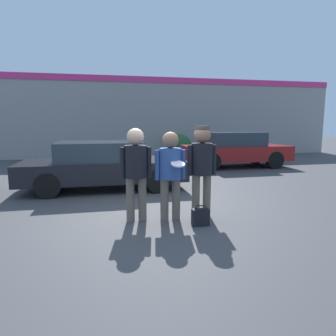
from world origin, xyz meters
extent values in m
plane|color=#3F3F42|center=(0.00, 0.00, 0.00)|extent=(56.00, 56.00, 0.00)
cube|color=gray|center=(0.00, 10.23, 2.07)|extent=(24.00, 0.18, 4.14)
cube|color=#E0337A|center=(0.00, 10.12, 3.99)|extent=(24.00, 0.04, 0.30)
cylinder|color=#665B4C|center=(-0.54, -0.31, 0.41)|extent=(0.15, 0.15, 0.81)
cylinder|color=#665B4C|center=(-0.32, -0.31, 0.41)|extent=(0.15, 0.15, 0.81)
cylinder|color=black|center=(-0.43, -0.31, 1.10)|extent=(0.40, 0.40, 0.58)
cylinder|color=black|center=(-0.66, -0.31, 1.08)|extent=(0.09, 0.09, 0.56)
cylinder|color=black|center=(-0.19, -0.31, 1.08)|extent=(0.09, 0.09, 0.56)
sphere|color=#DBB28E|center=(-0.43, -0.31, 1.54)|extent=(0.31, 0.31, 0.31)
cylinder|color=#665B4C|center=(0.08, -0.40, 0.39)|extent=(0.15, 0.15, 0.78)
cylinder|color=#665B4C|center=(0.30, -0.40, 0.39)|extent=(0.15, 0.15, 0.78)
cylinder|color=#2D4C8C|center=(0.19, -0.40, 1.06)|extent=(0.40, 0.40, 0.55)
cylinder|color=#2D4C8C|center=(-0.05, -0.40, 1.04)|extent=(0.09, 0.09, 0.54)
cylinder|color=#2D4C8C|center=(0.43, -0.40, 1.04)|extent=(0.09, 0.09, 0.54)
sphere|color=#8C664C|center=(0.19, -0.40, 1.48)|extent=(0.29, 0.29, 0.29)
cylinder|color=silver|center=(0.26, -0.67, 1.09)|extent=(0.25, 0.24, 0.10)
cylinder|color=#665B4C|center=(0.69, -0.34, 0.41)|extent=(0.15, 0.15, 0.83)
cylinder|color=#665B4C|center=(0.91, -0.34, 0.41)|extent=(0.15, 0.15, 0.83)
cylinder|color=black|center=(0.80, -0.34, 1.12)|extent=(0.39, 0.39, 0.59)
cylinder|color=black|center=(0.57, -0.34, 1.10)|extent=(0.09, 0.09, 0.57)
cylinder|color=black|center=(1.04, -0.34, 1.10)|extent=(0.09, 0.09, 0.57)
sphere|color=#8C664C|center=(0.80, -0.34, 1.57)|extent=(0.31, 0.31, 0.31)
cylinder|color=#4C4742|center=(0.80, -0.34, 1.70)|extent=(0.26, 0.26, 0.06)
cube|color=black|center=(-0.98, 2.59, 0.53)|extent=(4.31, 1.78, 0.52)
cube|color=#28333D|center=(-1.06, 2.59, 1.04)|extent=(2.24, 1.53, 0.50)
cylinder|color=black|center=(0.36, 3.38, 0.31)|extent=(0.62, 0.22, 0.62)
cylinder|color=black|center=(0.36, 1.80, 0.31)|extent=(0.62, 0.22, 0.62)
cylinder|color=black|center=(-2.31, 3.38, 0.31)|extent=(0.62, 0.22, 0.62)
cylinder|color=black|center=(-2.31, 1.80, 0.31)|extent=(0.62, 0.22, 0.62)
cube|color=maroon|center=(4.27, 5.64, 0.58)|extent=(4.22, 1.76, 0.59)
cube|color=#28333D|center=(4.19, 5.64, 1.14)|extent=(2.19, 1.51, 0.53)
cylinder|color=black|center=(5.58, 6.43, 0.34)|extent=(0.68, 0.22, 0.68)
cylinder|color=black|center=(5.58, 4.86, 0.34)|extent=(0.68, 0.22, 0.68)
cylinder|color=black|center=(2.96, 6.43, 0.34)|extent=(0.68, 0.22, 0.68)
cylinder|color=black|center=(2.96, 4.86, 0.34)|extent=(0.68, 0.22, 0.68)
sphere|color=#285B2D|center=(2.89, 9.43, 0.61)|extent=(1.22, 1.22, 1.22)
cube|color=black|center=(0.64, -0.80, 0.15)|extent=(0.30, 0.14, 0.30)
torus|color=black|center=(0.64, -0.80, 0.33)|extent=(0.23, 0.23, 0.02)
camera|label=1|loc=(-0.99, -5.62, 1.79)|focal=32.00mm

